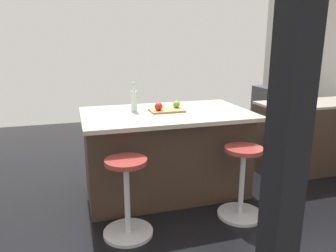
# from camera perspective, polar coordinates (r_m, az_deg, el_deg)

# --- Properties ---
(ground_plane) EXTENTS (7.63, 7.63, 0.00)m
(ground_plane) POSITION_cam_1_polar(r_m,az_deg,el_deg) (3.65, -0.84, -12.45)
(ground_plane) COLOR black
(oven_range) EXTENTS (0.60, 0.61, 0.88)m
(oven_range) POSITION_cam_1_polar(r_m,az_deg,el_deg) (6.17, 18.01, 2.45)
(oven_range) COLOR #38383D
(oven_range) RESTS_ON ground_plane
(kitchen_island) EXTENTS (1.76, 1.08, 0.94)m
(kitchen_island) POSITION_cam_1_polar(r_m,az_deg,el_deg) (3.62, -0.44, -4.59)
(kitchen_island) COLOR #38281E
(kitchen_island) RESTS_ON ground_plane
(stool_by_window) EXTENTS (0.44, 0.44, 0.70)m
(stool_by_window) POSITION_cam_1_polar(r_m,az_deg,el_deg) (3.25, 12.75, -9.90)
(stool_by_window) COLOR #B7B7BC
(stool_by_window) RESTS_ON ground_plane
(stool_middle) EXTENTS (0.44, 0.44, 0.70)m
(stool_middle) POSITION_cam_1_polar(r_m,az_deg,el_deg) (2.91, -7.14, -12.68)
(stool_middle) COLOR #B7B7BC
(stool_middle) RESTS_ON ground_plane
(cutting_board) EXTENTS (0.36, 0.24, 0.02)m
(cutting_board) POSITION_cam_1_polar(r_m,az_deg,el_deg) (3.48, -0.22, 2.75)
(cutting_board) COLOR olive
(cutting_board) RESTS_ON kitchen_island
(apple_red) EXTENTS (0.09, 0.09, 0.09)m
(apple_red) POSITION_cam_1_polar(r_m,az_deg,el_deg) (3.42, -1.66, 3.43)
(apple_red) COLOR red
(apple_red) RESTS_ON cutting_board
(apple_green) EXTENTS (0.08, 0.08, 0.08)m
(apple_green) POSITION_cam_1_polar(r_m,az_deg,el_deg) (3.56, 1.49, 3.82)
(apple_green) COLOR #609E2D
(apple_green) RESTS_ON cutting_board
(water_bottle) EXTENTS (0.06, 0.06, 0.31)m
(water_bottle) POSITION_cam_1_polar(r_m,az_deg,el_deg) (3.46, -5.97, 4.50)
(water_bottle) COLOR silver
(water_bottle) RESTS_ON kitchen_island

